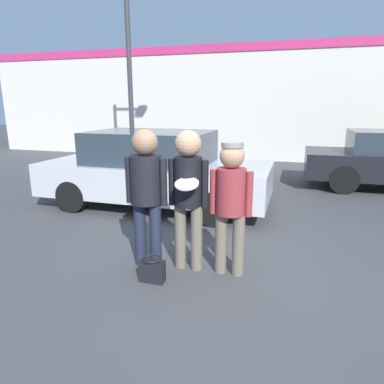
% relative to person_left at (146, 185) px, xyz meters
% --- Properties ---
extents(ground_plane, '(56.00, 56.00, 0.00)m').
position_rel_person_left_xyz_m(ground_plane, '(0.67, 0.14, -1.10)').
color(ground_plane, '#3F3F42').
extents(storefront_building, '(24.00, 0.22, 4.23)m').
position_rel_person_left_xyz_m(storefront_building, '(0.67, 9.36, 1.05)').
color(storefront_building, silver).
rests_on(storefront_building, ground).
extents(person_left, '(0.56, 0.39, 1.80)m').
position_rel_person_left_xyz_m(person_left, '(0.00, 0.00, 0.00)').
color(person_left, '#1E2338').
rests_on(person_left, ground).
extents(person_middle_with_frisbee, '(0.51, 0.57, 1.79)m').
position_rel_person_left_xyz_m(person_middle_with_frisbee, '(0.54, 0.07, -0.01)').
color(person_middle_with_frisbee, '#665B4C').
rests_on(person_middle_with_frisbee, ground).
extents(person_right, '(0.52, 0.35, 1.67)m').
position_rel_person_left_xyz_m(person_right, '(1.07, 0.08, -0.10)').
color(person_right, '#665B4C').
rests_on(person_right, ground).
extents(parked_car_near, '(4.66, 1.96, 1.56)m').
position_rel_person_left_xyz_m(parked_car_near, '(-0.99, 2.60, -0.32)').
color(parked_car_near, '#B7BABF').
rests_on(parked_car_near, ground).
extents(street_lamp, '(1.42, 0.35, 6.88)m').
position_rel_person_left_xyz_m(street_lamp, '(-2.00, 4.10, 3.06)').
color(street_lamp, '#38383D').
rests_on(street_lamp, ground).
extents(handbag, '(0.30, 0.23, 0.31)m').
position_rel_person_left_xyz_m(handbag, '(0.22, -0.40, -0.95)').
color(handbag, black).
rests_on(handbag, ground).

